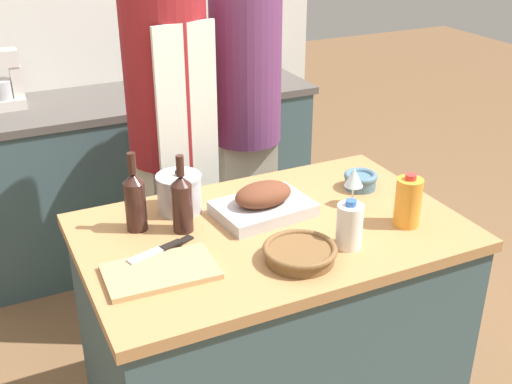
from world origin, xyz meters
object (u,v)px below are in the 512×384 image
knife_chef (164,252)px  knife_bread (155,254)px  cutting_board (160,271)px  wine_bottle_dark (135,200)px  person_cook_guest (246,110)px  condiment_bottle_tall (159,74)px  wine_bottle_green (182,202)px  condiment_bottle_short (251,64)px  juice_jug (408,202)px  mixing_bowl (361,180)px  wine_glass_left (354,178)px  stock_pot (179,193)px  wicker_basket (300,253)px  knife_paring (157,250)px  person_cook_aproned (170,130)px  milk_jug (349,226)px  roasting_pan (263,203)px  stand_mixer (4,84)px

knife_chef → knife_bread: same height
cutting_board → wine_bottle_dark: 0.32m
knife_chef → person_cook_guest: 1.14m
person_cook_guest → condiment_bottle_tall: bearing=109.1°
knife_chef → knife_bread: size_ratio=1.28×
wine_bottle_green → person_cook_guest: person_cook_guest is taller
condiment_bottle_short → juice_jug: bearing=-97.8°
condiment_bottle_tall → person_cook_guest: size_ratio=0.08×
cutting_board → juice_jug: bearing=-4.3°
mixing_bowl → wine_bottle_green: wine_bottle_green is taller
juice_jug → condiment_bottle_short: condiment_bottle_short is taller
juice_jug → wine_glass_left: (-0.08, 0.21, 0.02)m
stock_pot → juice_jug: size_ratio=0.86×
wine_bottle_green → knife_bread: size_ratio=1.38×
wine_bottle_dark → knife_chef: 0.22m
wicker_basket → knife_paring: 0.45m
cutting_board → wine_bottle_green: bearing=55.7°
mixing_bowl → person_cook_guest: person_cook_guest is taller
knife_paring → juice_jug: bearing=-11.4°
stock_pot → wine_bottle_dark: wine_bottle_dark is taller
juice_jug → person_cook_guest: person_cook_guest is taller
mixing_bowl → wicker_basket: bearing=-142.3°
knife_bread → mixing_bowl: bearing=8.8°
condiment_bottle_tall → person_cook_aproned: size_ratio=0.08×
cutting_board → condiment_bottle_short: size_ratio=1.60×
knife_bread → person_cook_aproned: (0.33, 0.82, 0.09)m
cutting_board → juice_jug: 0.86m
wine_bottle_dark → wine_glass_left: (0.76, -0.16, -0.00)m
wicker_basket → wine_bottle_green: 0.43m
knife_bread → knife_paring: bearing=-68.3°
wicker_basket → mixing_bowl: bearing=37.7°
wine_bottle_green → knife_paring: size_ratio=1.41×
milk_jug → condiment_bottle_short: (0.50, 1.80, 0.04)m
condiment_bottle_tall → wicker_basket: bearing=-95.2°
knife_chef → knife_paring: knife_paring is taller
person_cook_aproned → stock_pot: bearing=-115.5°
wicker_basket → cutting_board: bearing=164.7°
cutting_board → milk_jug: milk_jug is taller
knife_chef → juice_jug: bearing=-12.6°
wicker_basket → milk_jug: milk_jug is taller
knife_bread → person_cook_aproned: person_cook_aproned is taller
roasting_pan → condiment_bottle_tall: 1.65m
wine_glass_left → stand_mixer: (-1.01, 1.64, 0.04)m
milk_jug → cutting_board: bearing=170.1°
stand_mixer → condiment_bottle_short: (1.33, -0.08, -0.02)m
stand_mixer → condiment_bottle_tall: stand_mixer is taller
roasting_pan → milk_jug: size_ratio=2.11×
milk_jug → stand_mixer: stand_mixer is taller
person_cook_guest → knife_chef: bearing=-119.6°
wicker_basket → person_cook_aproned: 1.05m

